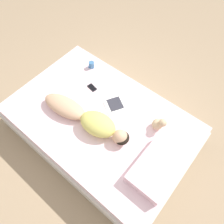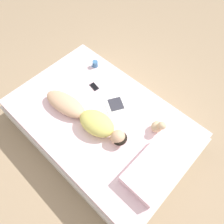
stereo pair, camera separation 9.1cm
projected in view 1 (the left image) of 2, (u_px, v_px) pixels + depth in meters
The scene contains 8 objects.
ground_plane at pixel (102, 133), 3.04m from camera, with size 12.00×12.00×0.00m, color #9E8466.
bed at pixel (101, 126), 2.86m from camera, with size 1.54×2.31×0.43m.
person at pixel (87, 118), 2.56m from camera, with size 0.41×1.21×0.20m.
open_magazine at pixel (124, 101), 2.80m from camera, with size 0.60×0.50×0.01m.
coffee_mug at pixel (91, 65), 3.08m from camera, with size 0.11×0.08×0.09m.
cell_phone at pixel (92, 88), 2.91m from camera, with size 0.09×0.15×0.01m.
plush_toy at pixel (159, 124), 2.53m from camera, with size 0.14×0.16×0.20m.
pillow at pixel (157, 167), 2.27m from camera, with size 0.63×0.40×0.13m.
Camera 1 is at (0.97, 0.98, 2.73)m, focal length 35.00 mm.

